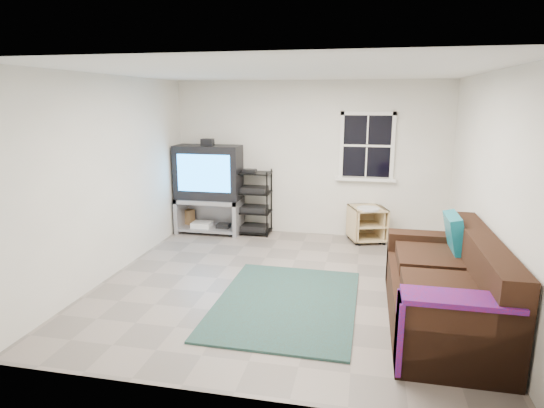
% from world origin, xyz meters
% --- Properties ---
extents(room, '(4.60, 4.62, 4.60)m').
position_xyz_m(room, '(0.95, 2.27, 1.48)').
color(room, gray).
rests_on(room, ground).
extents(tv_unit, '(1.12, 0.56, 1.64)m').
position_xyz_m(tv_unit, '(-1.69, 2.00, 0.90)').
color(tv_unit, gray).
rests_on(tv_unit, ground).
extents(av_rack, '(0.56, 0.41, 1.12)m').
position_xyz_m(av_rack, '(-0.90, 2.08, 0.49)').
color(av_rack, black).
rests_on(av_rack, ground).
extents(side_table_left, '(0.63, 0.63, 0.58)m').
position_xyz_m(side_table_left, '(0.97, 2.07, 0.31)').
color(side_table_left, '#DBBD87').
rests_on(side_table_left, ground).
extents(side_table_right, '(0.64, 0.64, 0.59)m').
position_xyz_m(side_table_right, '(1.03, 2.05, 0.33)').
color(side_table_right, '#DBBD87').
rests_on(side_table_right, ground).
extents(sofa, '(1.01, 2.27, 1.04)m').
position_xyz_m(sofa, '(1.82, -0.70, 0.37)').
color(sofa, black).
rests_on(sofa, ground).
extents(shag_rug, '(1.60, 2.18, 0.03)m').
position_xyz_m(shag_rug, '(0.12, -0.57, 0.01)').
color(shag_rug, black).
rests_on(shag_rug, ground).
extents(paper_bag, '(0.29, 0.25, 0.36)m').
position_xyz_m(paper_bag, '(-2.17, 2.13, 0.18)').
color(paper_bag, brown).
rests_on(paper_bag, ground).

